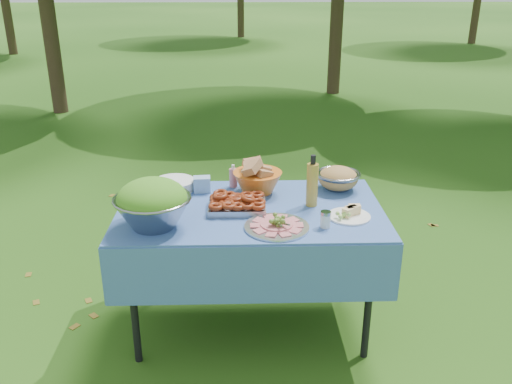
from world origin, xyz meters
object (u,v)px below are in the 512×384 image
picnic_table (251,268)px  charcuterie_platter (277,221)px  pasta_bowl_steel (338,178)px  oil_bottle (312,181)px  salad_bowl (152,203)px  bread_bowl (258,177)px  plate_stack (174,185)px

picnic_table → charcuterie_platter: bearing=-62.9°
pasta_bowl_steel → oil_bottle: 0.32m
picnic_table → salad_bowl: (-0.50, -0.22, 0.51)m
salad_bowl → charcuterie_platter: size_ratio=1.17×
salad_bowl → pasta_bowl_steel: 1.15m
pasta_bowl_steel → charcuterie_platter: 0.67m
salad_bowl → charcuterie_platter: salad_bowl is taller
oil_bottle → bread_bowl: bearing=144.9°
picnic_table → pasta_bowl_steel: 0.75m
picnic_table → charcuterie_platter: (0.13, -0.25, 0.42)m
pasta_bowl_steel → picnic_table: bearing=-152.1°
plate_stack → oil_bottle: (0.79, -0.26, 0.12)m
picnic_table → bread_bowl: (0.05, 0.24, 0.48)m
plate_stack → picnic_table: bearing=-33.3°
plate_stack → charcuterie_platter: 0.80m
charcuterie_platter → bread_bowl: bearing=99.4°
picnic_table → bread_bowl: bearing=78.8°
picnic_table → salad_bowl: salad_bowl is taller
charcuterie_platter → pasta_bowl_steel: bearing=53.0°
bread_bowl → pasta_bowl_steel: (0.48, 0.04, -0.03)m
salad_bowl → plate_stack: size_ratio=1.59×
picnic_table → plate_stack: plate_stack is taller
pasta_bowl_steel → oil_bottle: oil_bottle is taller
salad_bowl → charcuterie_platter: bearing=-3.4°
plate_stack → oil_bottle: bearing=-18.3°
picnic_table → bread_bowl: size_ratio=5.05×
salad_bowl → oil_bottle: size_ratio=1.33×
oil_bottle → plate_stack: bearing=161.7°
bread_bowl → pasta_bowl_steel: 0.49m
salad_bowl → oil_bottle: oil_bottle is taller
salad_bowl → oil_bottle: (0.84, 0.25, 0.02)m
bread_bowl → charcuterie_platter: bearing=-80.6°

